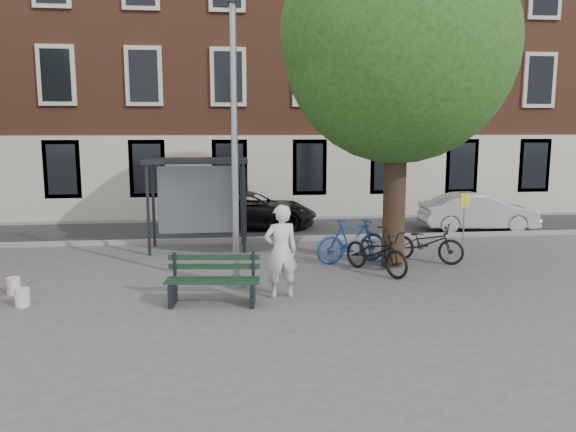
{
  "coord_description": "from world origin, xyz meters",
  "views": [
    {
      "loc": [
        -0.26,
        -12.04,
        3.47
      ],
      "look_at": [
        1.26,
        1.04,
        1.4
      ],
      "focal_mm": 35.0,
      "sensor_mm": 36.0,
      "label": 1
    }
  ],
  "objects_px": {
    "car_silver": "(478,212)",
    "notice_sign": "(464,212)",
    "lamppost": "(235,160)",
    "bike_a": "(426,243)",
    "painter": "(281,251)",
    "car_dark": "(251,210)",
    "bike_b": "(352,241)",
    "bike_d": "(386,246)",
    "bench": "(213,283)",
    "bus_shelter": "(211,183)",
    "bike_c": "(376,252)"
  },
  "relations": [
    {
      "from": "painter",
      "to": "car_silver",
      "type": "distance_m",
      "value": 10.15
    },
    {
      "from": "bike_a",
      "to": "car_dark",
      "type": "bearing_deg",
      "value": 71.6
    },
    {
      "from": "bus_shelter",
      "to": "notice_sign",
      "type": "relative_size",
      "value": 1.68
    },
    {
      "from": "bike_c",
      "to": "car_silver",
      "type": "distance_m",
      "value": 7.2
    },
    {
      "from": "bench",
      "to": "bike_b",
      "type": "distance_m",
      "value": 4.67
    },
    {
      "from": "bench",
      "to": "car_silver",
      "type": "xyz_separation_m",
      "value": [
        8.87,
        7.15,
        0.2
      ]
    },
    {
      "from": "bench",
      "to": "bus_shelter",
      "type": "bearing_deg",
      "value": 97.57
    },
    {
      "from": "painter",
      "to": "bike_a",
      "type": "distance_m",
      "value": 4.88
    },
    {
      "from": "car_silver",
      "to": "bike_a",
      "type": "bearing_deg",
      "value": 145.5
    },
    {
      "from": "painter",
      "to": "car_dark",
      "type": "relative_size",
      "value": 0.42
    },
    {
      "from": "bus_shelter",
      "to": "bike_c",
      "type": "relative_size",
      "value": 1.42
    },
    {
      "from": "bike_d",
      "to": "notice_sign",
      "type": "relative_size",
      "value": 0.96
    },
    {
      "from": "bike_c",
      "to": "car_silver",
      "type": "height_order",
      "value": "car_silver"
    },
    {
      "from": "bike_c",
      "to": "bike_d",
      "type": "xyz_separation_m",
      "value": [
        0.49,
        0.83,
        -0.04
      ]
    },
    {
      "from": "bench",
      "to": "car_dark",
      "type": "bearing_deg",
      "value": 88.48
    },
    {
      "from": "car_dark",
      "to": "car_silver",
      "type": "xyz_separation_m",
      "value": [
        7.7,
        -1.36,
        -0.0
      ]
    },
    {
      "from": "painter",
      "to": "bike_d",
      "type": "bearing_deg",
      "value": -149.58
    },
    {
      "from": "car_dark",
      "to": "notice_sign",
      "type": "distance_m",
      "value": 7.44
    },
    {
      "from": "lamppost",
      "to": "bus_shelter",
      "type": "relative_size",
      "value": 2.14
    },
    {
      "from": "painter",
      "to": "car_dark",
      "type": "bearing_deg",
      "value": -98.18
    },
    {
      "from": "bus_shelter",
      "to": "notice_sign",
      "type": "height_order",
      "value": "bus_shelter"
    },
    {
      "from": "bike_c",
      "to": "notice_sign",
      "type": "xyz_separation_m",
      "value": [
        2.95,
        1.74,
        0.66
      ]
    },
    {
      "from": "bench",
      "to": "bike_a",
      "type": "height_order",
      "value": "bike_a"
    },
    {
      "from": "bus_shelter",
      "to": "painter",
      "type": "bearing_deg",
      "value": -73.11
    },
    {
      "from": "bike_a",
      "to": "lamppost",
      "type": "bearing_deg",
      "value": 143.68
    },
    {
      "from": "lamppost",
      "to": "painter",
      "type": "distance_m",
      "value": 2.2
    },
    {
      "from": "bike_b",
      "to": "bike_c",
      "type": "xyz_separation_m",
      "value": [
        0.35,
        -1.1,
        -0.06
      ]
    },
    {
      "from": "painter",
      "to": "bench",
      "type": "xyz_separation_m",
      "value": [
        -1.39,
        -0.3,
        -0.53
      ]
    },
    {
      "from": "bike_b",
      "to": "bike_d",
      "type": "distance_m",
      "value": 0.89
    },
    {
      "from": "bus_shelter",
      "to": "bike_d",
      "type": "relative_size",
      "value": 1.75
    },
    {
      "from": "painter",
      "to": "bike_b",
      "type": "xyz_separation_m",
      "value": [
        2.13,
        2.77,
        -0.38
      ]
    },
    {
      "from": "lamppost",
      "to": "painter",
      "type": "bearing_deg",
      "value": -43.53
    },
    {
      "from": "bike_a",
      "to": "bike_b",
      "type": "xyz_separation_m",
      "value": [
        -1.95,
        0.14,
        0.07
      ]
    },
    {
      "from": "bench",
      "to": "notice_sign",
      "type": "bearing_deg",
      "value": 34.87
    },
    {
      "from": "lamppost",
      "to": "bike_b",
      "type": "distance_m",
      "value": 4.2
    },
    {
      "from": "bus_shelter",
      "to": "bike_c",
      "type": "bearing_deg",
      "value": -39.5
    },
    {
      "from": "bike_b",
      "to": "bike_a",
      "type": "bearing_deg",
      "value": -106.24
    },
    {
      "from": "bus_shelter",
      "to": "bike_a",
      "type": "height_order",
      "value": "bus_shelter"
    },
    {
      "from": "notice_sign",
      "to": "lamppost",
      "type": "bearing_deg",
      "value": -173.62
    },
    {
      "from": "lamppost",
      "to": "bike_a",
      "type": "relative_size",
      "value": 3.13
    },
    {
      "from": "bench",
      "to": "bike_d",
      "type": "relative_size",
      "value": 1.17
    },
    {
      "from": "car_silver",
      "to": "notice_sign",
      "type": "relative_size",
      "value": 2.27
    },
    {
      "from": "bike_b",
      "to": "car_silver",
      "type": "distance_m",
      "value": 6.74
    },
    {
      "from": "bike_a",
      "to": "bike_c",
      "type": "bearing_deg",
      "value": 154.98
    },
    {
      "from": "bike_d",
      "to": "car_silver",
      "type": "xyz_separation_m",
      "value": [
        4.51,
        4.35,
        0.15
      ]
    },
    {
      "from": "bench",
      "to": "notice_sign",
      "type": "xyz_separation_m",
      "value": [
        6.82,
        3.71,
        0.76
      ]
    },
    {
      "from": "bike_b",
      "to": "bike_c",
      "type": "height_order",
      "value": "bike_b"
    },
    {
      "from": "painter",
      "to": "bike_a",
      "type": "xyz_separation_m",
      "value": [
        4.08,
        2.63,
        -0.45
      ]
    },
    {
      "from": "bike_a",
      "to": "bike_c",
      "type": "height_order",
      "value": "bike_c"
    },
    {
      "from": "bike_a",
      "to": "bike_d",
      "type": "xyz_separation_m",
      "value": [
        -1.11,
        -0.13,
        -0.02
      ]
    }
  ]
}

